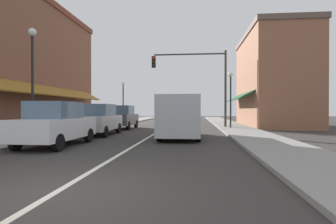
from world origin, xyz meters
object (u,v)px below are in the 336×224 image
at_px(parked_car_nearest_left, 56,124).
at_px(street_lamp_left_far, 123,95).
at_px(parked_car_second_left, 99,120).
at_px(traffic_signal_mast_arm, 200,75).
at_px(street_lamp_left_near, 32,66).
at_px(street_lamp_right_mid, 231,90).
at_px(van_in_lane, 180,116).
at_px(parked_car_third_left, 122,117).

xyz_separation_m(parked_car_nearest_left, street_lamp_left_far, (-1.98, 17.48, 2.11)).
bearing_deg(parked_car_second_left, traffic_signal_mast_arm, 47.14).
height_order(traffic_signal_mast_arm, street_lamp_left_far, traffic_signal_mast_arm).
bearing_deg(street_lamp_left_near, traffic_signal_mast_arm, 53.15).
height_order(parked_car_second_left, traffic_signal_mast_arm, traffic_signal_mast_arm).
bearing_deg(parked_car_nearest_left, parked_car_second_left, 90.07).
bearing_deg(street_lamp_left_far, street_lamp_right_mid, -35.49).
distance_m(traffic_signal_mast_arm, street_lamp_left_far, 10.07).
xyz_separation_m(parked_car_nearest_left, van_in_lane, (4.75, 3.62, 0.27)).
distance_m(street_lamp_left_near, street_lamp_left_far, 16.33).
distance_m(parked_car_nearest_left, traffic_signal_mast_arm, 13.19).
bearing_deg(parked_car_nearest_left, van_in_lane, 37.63).
bearing_deg(van_in_lane, street_lamp_left_far, 115.33).
height_order(van_in_lane, street_lamp_left_far, street_lamp_left_far).
bearing_deg(street_lamp_left_far, van_in_lane, -64.08).
bearing_deg(street_lamp_left_far, parked_car_nearest_left, -83.53).
bearing_deg(street_lamp_left_far, parked_car_second_left, -81.08).
bearing_deg(van_in_lane, parked_car_nearest_left, -143.26).
height_order(van_in_lane, street_lamp_right_mid, street_lamp_right_mid).
bearing_deg(traffic_signal_mast_arm, parked_car_second_left, -131.73).
relative_size(parked_car_second_left, street_lamp_left_near, 0.81).
height_order(parked_car_second_left, parked_car_third_left, same).
bearing_deg(traffic_signal_mast_arm, parked_car_third_left, -166.60).
bearing_deg(parked_car_third_left, parked_car_nearest_left, -90.50).
height_order(parked_car_nearest_left, street_lamp_left_far, street_lamp_left_far).
relative_size(traffic_signal_mast_arm, street_lamp_left_far, 1.39).
height_order(parked_car_second_left, street_lamp_left_near, street_lamp_left_near).
distance_m(van_in_lane, street_lamp_right_mid, 7.66).
height_order(parked_car_third_left, street_lamp_left_far, street_lamp_left_far).
relative_size(parked_car_second_left, van_in_lane, 0.79).
bearing_deg(parked_car_second_left, street_lamp_left_near, -117.10).
xyz_separation_m(parked_car_second_left, van_in_lane, (4.73, -1.11, 0.27)).
distance_m(parked_car_nearest_left, parked_car_third_left, 9.91).
height_order(parked_car_third_left, street_lamp_left_near, street_lamp_left_near).
bearing_deg(traffic_signal_mast_arm, street_lamp_left_far, 141.98).
xyz_separation_m(parked_car_second_left, traffic_signal_mast_arm, (5.88, 6.59, 3.33)).
distance_m(traffic_signal_mast_arm, street_lamp_left_near, 12.73).
distance_m(parked_car_nearest_left, parked_car_second_left, 4.73).
bearing_deg(traffic_signal_mast_arm, street_lamp_left_near, -126.85).
bearing_deg(street_lamp_left_near, parked_car_second_left, 64.03).
bearing_deg(traffic_signal_mast_arm, van_in_lane, -98.46).
distance_m(parked_car_nearest_left, street_lamp_left_near, 3.27).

